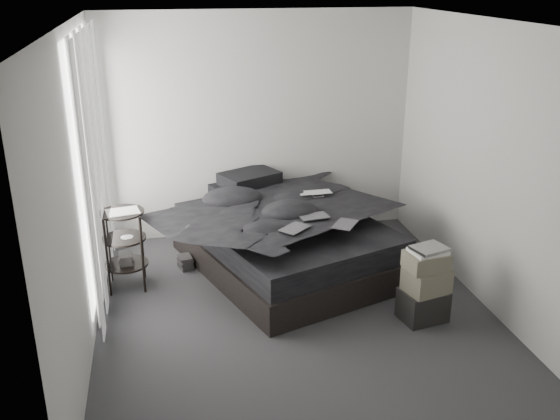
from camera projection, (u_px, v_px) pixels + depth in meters
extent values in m
cube|color=#303032|center=(297.00, 316.00, 5.75)|extent=(3.60, 4.20, 0.01)
cube|color=white|center=(300.00, 23.00, 4.82)|extent=(3.60, 4.20, 0.01)
cube|color=beige|center=(258.00, 126.00, 7.21)|extent=(3.60, 0.01, 2.60)
cube|color=beige|center=(386.00, 303.00, 3.36)|extent=(3.60, 0.01, 2.60)
cube|color=beige|center=(78.00, 197.00, 4.95)|extent=(0.01, 4.20, 2.60)
cube|color=beige|center=(493.00, 170.00, 5.62)|extent=(0.01, 4.20, 2.60)
cube|color=white|center=(89.00, 159.00, 5.76)|extent=(0.02, 2.00, 2.30)
cube|color=white|center=(96.00, 166.00, 5.80)|extent=(0.06, 2.12, 2.48)
cube|color=black|center=(286.00, 254.00, 6.65)|extent=(2.34, 2.67, 0.30)
cube|color=black|center=(286.00, 231.00, 6.55)|extent=(2.25, 2.58, 0.24)
imported|color=black|center=(289.00, 210.00, 6.42)|extent=(2.19, 2.35, 0.26)
cube|color=black|center=(243.00, 191.00, 7.15)|extent=(0.78, 0.65, 0.15)
cube|color=black|center=(249.00, 178.00, 7.12)|extent=(0.75, 0.66, 0.14)
imported|color=silver|center=(317.00, 188.00, 6.65)|extent=(0.36, 0.24, 0.03)
cube|color=black|center=(295.00, 220.00, 5.81)|extent=(0.33, 0.32, 0.01)
cube|color=black|center=(314.00, 208.00, 6.09)|extent=(0.30, 0.22, 0.01)
cube|color=black|center=(346.00, 215.00, 5.90)|extent=(0.31, 0.34, 0.01)
cylinder|color=black|center=(125.00, 250.00, 6.16)|extent=(0.44, 0.44, 0.80)
cube|color=white|center=(123.00, 212.00, 6.01)|extent=(0.35, 0.28, 0.02)
cube|color=black|center=(185.00, 263.00, 6.66)|extent=(0.16, 0.20, 0.13)
cube|color=black|center=(423.00, 305.00, 5.66)|extent=(0.44, 0.37, 0.29)
cube|color=#645F4E|center=(427.00, 280.00, 5.56)|extent=(0.43, 0.37, 0.22)
cube|color=#645F4E|center=(426.00, 261.00, 5.50)|extent=(0.38, 0.32, 0.15)
cube|color=silver|center=(428.00, 251.00, 5.47)|extent=(0.34, 0.29, 0.03)
cube|color=silver|center=(430.00, 248.00, 5.45)|extent=(0.34, 0.30, 0.03)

